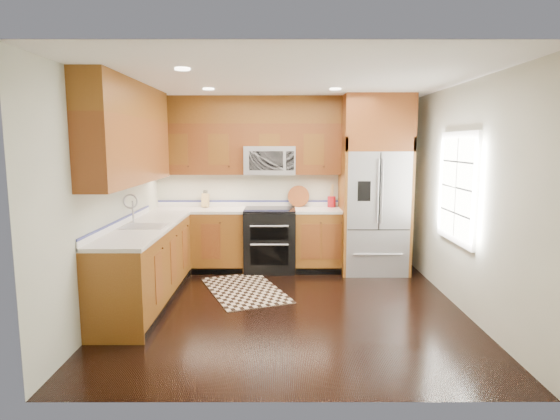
{
  "coord_description": "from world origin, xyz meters",
  "views": [
    {
      "loc": [
        -0.11,
        -5.24,
        1.91
      ],
      "look_at": [
        -0.1,
        0.6,
        1.08
      ],
      "focal_mm": 30.0,
      "sensor_mm": 36.0,
      "label": 1
    }
  ],
  "objects_px": {
    "range": "(270,240)",
    "rug": "(245,290)",
    "utensil_crock": "(332,199)",
    "knife_block": "(205,200)",
    "refrigerator": "(375,185)"
  },
  "relations": [
    {
      "from": "refrigerator",
      "to": "knife_block",
      "type": "xyz_separation_m",
      "value": [
        -2.54,
        0.24,
        -0.26
      ]
    },
    {
      "from": "refrigerator",
      "to": "knife_block",
      "type": "relative_size",
      "value": 9.91
    },
    {
      "from": "refrigerator",
      "to": "utensil_crock",
      "type": "height_order",
      "value": "refrigerator"
    },
    {
      "from": "rug",
      "to": "knife_block",
      "type": "relative_size",
      "value": 5.46
    },
    {
      "from": "utensil_crock",
      "to": "rug",
      "type": "bearing_deg",
      "value": -136.4
    },
    {
      "from": "refrigerator",
      "to": "knife_block",
      "type": "distance_m",
      "value": 2.57
    },
    {
      "from": "range",
      "to": "utensil_crock",
      "type": "height_order",
      "value": "utensil_crock"
    },
    {
      "from": "range",
      "to": "knife_block",
      "type": "distance_m",
      "value": 1.17
    },
    {
      "from": "rug",
      "to": "knife_block",
      "type": "height_order",
      "value": "knife_block"
    },
    {
      "from": "utensil_crock",
      "to": "range",
      "type": "bearing_deg",
      "value": -166.91
    },
    {
      "from": "range",
      "to": "rug",
      "type": "xyz_separation_m",
      "value": [
        -0.31,
        -0.98,
        -0.46
      ]
    },
    {
      "from": "range",
      "to": "rug",
      "type": "relative_size",
      "value": 0.66
    },
    {
      "from": "utensil_crock",
      "to": "knife_block",
      "type": "bearing_deg",
      "value": -179.58
    },
    {
      "from": "knife_block",
      "to": "utensil_crock",
      "type": "distance_m",
      "value": 1.94
    },
    {
      "from": "rug",
      "to": "utensil_crock",
      "type": "distance_m",
      "value": 2.04
    }
  ]
}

